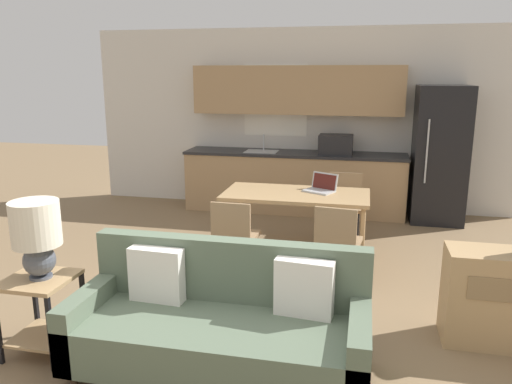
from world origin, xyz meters
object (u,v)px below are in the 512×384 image
Objects in this scene: table_lamp at (36,233)px; couch at (221,325)px; refrigerator at (439,155)px; dining_chair_far_right at (345,202)px; dining_chair_near_right at (337,240)px; dining_chair_near_left at (234,234)px; laptop at (321,187)px; dining_table at (296,198)px; side_table at (41,303)px.

couch is at bearing 2.45° from table_lamp.
dining_chair_far_right is at bearing -138.57° from refrigerator.
dining_chair_near_left is at bearing 9.10° from dining_chair_near_right.
dining_table is at bearing -124.53° from laptop.
dining_chair_near_right is (-1.23, -2.56, -0.47)m from refrigerator.
dining_chair_near_right is (2.06, 1.68, 0.07)m from side_table.
dining_chair_far_right is at bearing 95.63° from laptop.
dining_chair_far_right is at bearing 56.94° from table_lamp.
dining_chair_near_right is (0.50, -0.71, -0.21)m from dining_table.
side_table is 0.72× the size of dining_chair_far_right.
refrigerator is 2.88m from dining_chair_near_right.
couch reaches higher than dining_table.
dining_chair_near_left is at bearing -104.40° from laptop.
dining_chair_near_left is at bearing 58.02° from table_lamp.
dining_chair_far_right is at bearing 56.81° from side_table.
dining_table is 2.35m from couch.
side_table is (-3.29, -4.24, -0.54)m from refrigerator.
dining_chair_near_left and dining_chair_near_right have the same top height.
laptop is at bearing -112.00° from dining_chair_far_right.
side_table is 1.95m from dining_chair_near_left.
table_lamp is 3.10m from laptop.
dining_table is 0.79× the size of couch.
table_lamp is at bearing -177.55° from couch.
dining_table is 2.70× the size of side_table.
refrigerator reaches higher than couch.
couch is 2.55m from laptop.
dining_chair_near_right is 0.94m from laptop.
table_lamp is at bearing 46.61° from dining_chair_near_right.
couch is at bearing -114.79° from refrigerator.
couch is 1.37m from side_table.
refrigerator is 2.26m from laptop.
side_table is at bearing -177.15° from couch.
couch is 2.45× the size of dining_chair_far_right.
table_lamp is at bearing -122.90° from dining_table.
couch is 2.45× the size of dining_chair_near_right.
refrigerator is at bearing 46.86° from dining_table.
table_lamp is at bearing -98.52° from laptop.
couch reaches higher than dining_chair_far_right.
refrigerator is at bearing 65.21° from couch.
dining_chair_near_right is at bearing 39.25° from table_lamp.
table_lamp is 1.43× the size of laptop.
couch is 3.18m from dining_chair_far_right.
laptop reaches higher than couch.
refrigerator reaches higher than side_table.
couch reaches higher than dining_chair_near_right.
dining_table is at bearing 57.10° from table_lamp.
laptop is at bearing 54.42° from table_lamp.
refrigerator is 3.46m from dining_chair_near_left.
laptop is (1.80, 2.52, -0.14)m from table_lamp.
laptop reaches higher than dining_chair_near_right.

